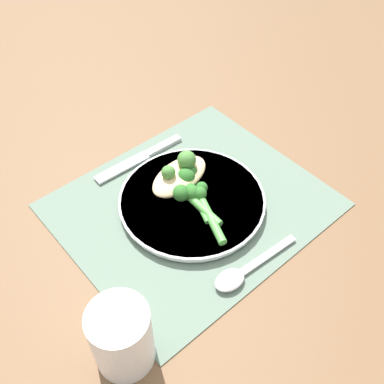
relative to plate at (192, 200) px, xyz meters
The scene contains 12 objects.
ground_plane 0.01m from the plate, ahead, with size 3.00×3.00×0.00m, color brown.
placemat 0.01m from the plate, ahead, with size 0.42×0.36×0.00m.
plate is the anchor object (origin of this frame).
chicken_fillet 0.05m from the plate, 77.34° to the left, with size 0.13×0.08×0.02m.
pesto_dollop_primary 0.07m from the plate, 57.96° to the left, with size 0.03×0.03×0.03m.
pesto_dollop_secondary 0.06m from the plate, 101.89° to the left, with size 0.02×0.02×0.02m.
broccoli_stalk_left 0.04m from the plate, 58.71° to the left, with size 0.06×0.11×0.03m.
broccoli_stalk_right 0.02m from the plate, 159.48° to the right, with size 0.04×0.10×0.03m.
broccoli_stalk_front 0.03m from the plate, 81.57° to the right, with size 0.07×0.12×0.03m.
knife 0.15m from the plate, 89.41° to the left, with size 0.19×0.02×0.01m.
spoon 0.16m from the plate, 105.56° to the right, with size 0.16×0.04×0.01m.
water_glass 0.27m from the plate, 149.40° to the right, with size 0.08×0.08×0.10m.
Camera 1 is at (-0.32, -0.37, 0.57)m, focal length 42.00 mm.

